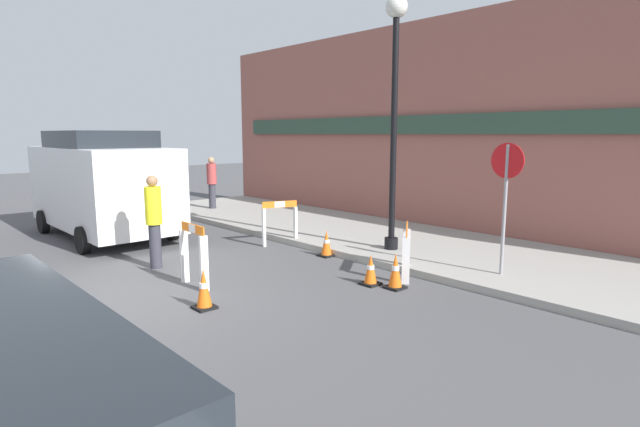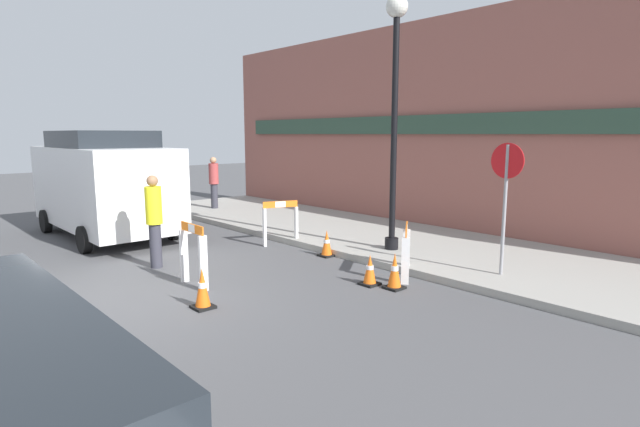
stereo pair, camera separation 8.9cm
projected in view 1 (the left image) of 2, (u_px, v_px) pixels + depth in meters
name	position (u px, v px, depth m)	size (l,w,h in m)	color
ground_plane	(115.00, 302.00, 7.65)	(60.00, 60.00, 0.00)	#4C4C4F
sidewalk_slab	(386.00, 239.00, 11.98)	(18.00, 3.95, 0.14)	#9E9B93
storefront_facade	(440.00, 126.00, 12.92)	(18.00, 0.22, 5.50)	#93564C
streetlamp_post	(395.00, 90.00, 10.09)	(0.44, 0.44, 5.12)	black
stop_sign	(506.00, 187.00, 8.46)	(0.60, 0.06, 2.27)	gray
barricade_0	(194.00, 254.00, 8.35)	(0.75, 0.15, 1.08)	white
barricade_1	(406.00, 249.00, 8.88)	(0.60, 0.73, 0.97)	white
barricade_2	(280.00, 222.00, 11.51)	(0.42, 0.81, 1.03)	white
traffic_cone_0	(204.00, 289.00, 7.33)	(0.30, 0.30, 0.62)	black
traffic_cone_1	(326.00, 244.00, 10.49)	(0.30, 0.30, 0.56)	black
traffic_cone_2	(395.00, 271.00, 8.29)	(0.30, 0.30, 0.61)	black
traffic_cone_3	(371.00, 270.00, 8.50)	(0.30, 0.30, 0.53)	black
person_worker	(154.00, 218.00, 9.47)	(0.44, 0.44, 1.79)	#33333D
person_pedestrian	(212.00, 181.00, 16.26)	(0.42, 0.42, 1.68)	#33333D
work_van	(102.00, 180.00, 12.35)	(5.00, 2.23, 2.63)	white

